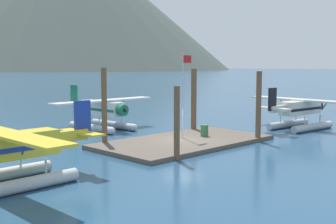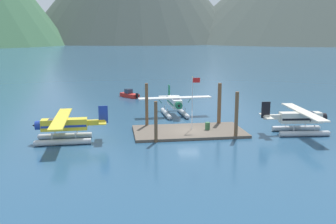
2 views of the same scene
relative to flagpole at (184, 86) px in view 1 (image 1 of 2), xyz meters
The scene contains 12 objects.
ground_plane 4.29m from the flagpole, 134.49° to the right, with size 1200.00×1200.00×0.00m, color navy.
dock_platform 4.14m from the flagpole, 134.49° to the right, with size 12.99×6.93×0.30m, color brown.
piling_near_left 6.67m from the flagpole, 140.56° to the right, with size 0.36×0.36×4.48m, color brown.
piling_near_right 5.81m from the flagpole, 43.26° to the right, with size 0.40×0.40×5.27m, color brown.
piling_far_left 6.10m from the flagpole, 153.23° to the left, with size 0.39×0.39×5.54m, color brown.
piling_far_right 4.91m from the flagpole, 32.76° to the left, with size 0.47×0.47×5.41m, color brown.
flagpole is the anchor object (origin of this frame).
fuel_drum 3.88m from the flagpole, 20.81° to the right, with size 0.62×0.62×0.88m.
mountain_ridge_west_peak 546.35m from the flagpole, 59.12° to the left, with size 410.79×410.79×174.91m.
seaplane_white_bow_centre 9.61m from the flagpole, 94.43° to the left, with size 10.45×7.98×3.84m.
seaplane_yellow_port_aft 15.11m from the flagpole, behind, with size 7.98×10.42×3.84m.
seaplane_cream_stbd_aft 12.78m from the flagpole, 13.52° to the right, with size 7.97×10.48×3.84m.
Camera 1 is at (-22.74, -21.28, 5.70)m, focal length 46.32 mm.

